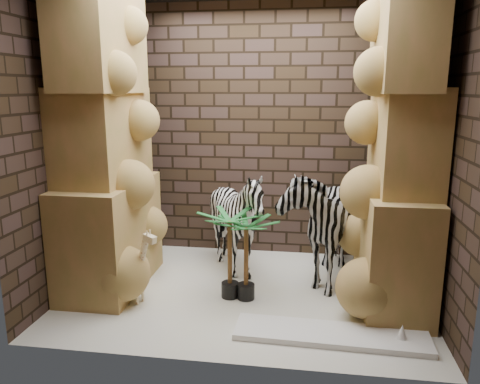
% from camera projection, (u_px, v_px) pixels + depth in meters
% --- Properties ---
extents(floor, '(3.50, 3.50, 0.00)m').
position_uv_depth(floor, '(244.00, 292.00, 4.68)').
color(floor, beige).
rests_on(floor, ground).
extents(wall_back, '(3.50, 0.00, 3.50)m').
position_uv_depth(wall_back, '(259.00, 132.00, 5.56)').
color(wall_back, black).
rests_on(wall_back, ground).
extents(wall_front, '(3.50, 0.00, 3.50)m').
position_uv_depth(wall_front, '(219.00, 166.00, 3.14)').
color(wall_front, black).
rests_on(wall_front, ground).
extents(wall_left, '(0.00, 3.00, 3.00)m').
position_uv_depth(wall_left, '(71.00, 142.00, 4.60)').
color(wall_left, black).
rests_on(wall_left, ground).
extents(wall_right, '(0.00, 3.00, 3.00)m').
position_uv_depth(wall_right, '(439.00, 148.00, 4.10)').
color(wall_right, black).
rests_on(wall_right, ground).
extents(rock_pillar_left, '(0.68, 1.30, 3.00)m').
position_uv_depth(rock_pillar_left, '(104.00, 142.00, 4.55)').
color(rock_pillar_left, tan).
rests_on(rock_pillar_left, floor).
extents(rock_pillar_right, '(0.58, 1.25, 3.00)m').
position_uv_depth(rock_pillar_right, '(401.00, 147.00, 4.15)').
color(rock_pillar_right, tan).
rests_on(rock_pillar_right, floor).
extents(zebra_right, '(0.84, 1.33, 1.47)m').
position_uv_depth(zebra_right, '(319.00, 211.00, 4.92)').
color(zebra_right, white).
rests_on(zebra_right, floor).
extents(zebra_left, '(1.22, 1.39, 1.09)m').
position_uv_depth(zebra_left, '(237.00, 226.00, 5.05)').
color(zebra_left, white).
rests_on(zebra_left, floor).
extents(giraffe_toy, '(0.42, 0.29, 0.78)m').
position_uv_depth(giraffe_toy, '(131.00, 263.00, 4.41)').
color(giraffe_toy, '#FEE9B9').
rests_on(giraffe_toy, floor).
extents(palm_front, '(0.36, 0.36, 0.88)m').
position_uv_depth(palm_front, '(230.00, 255.00, 4.48)').
color(palm_front, '#156921').
rests_on(palm_front, floor).
extents(palm_back, '(0.36, 0.36, 0.83)m').
position_uv_depth(palm_back, '(246.00, 259.00, 4.45)').
color(palm_back, '#156921').
rests_on(palm_back, floor).
extents(surfboard, '(1.61, 0.44, 0.05)m').
position_uv_depth(surfboard, '(331.00, 334.00, 3.83)').
color(surfboard, white).
rests_on(surfboard, floor).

